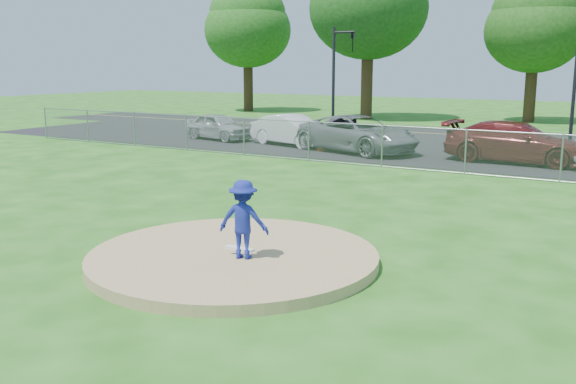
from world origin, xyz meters
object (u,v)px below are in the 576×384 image
object	(u,v)px
pitcher	(243,219)
parked_car_white	(293,130)
traffic_signal_left	(338,70)
parked_car_silver	(219,126)
tree_center	(536,18)
parked_car_gray	(357,134)
tree_far_left	(247,19)
traffic_cone	(321,143)
parked_car_darkred	(516,142)

from	to	relation	value
pitcher	parked_car_white	distance (m)	17.98
parked_car_white	pitcher	bearing A→B (deg)	-138.03
traffic_signal_left	parked_car_silver	xyz separation A→B (m)	(-3.41, -6.11, -2.71)
tree_center	traffic_signal_left	world-z (taller)	tree_center
tree_center	parked_car_gray	world-z (taller)	tree_center
tree_center	parked_car_silver	world-z (taller)	tree_center
pitcher	parked_car_silver	world-z (taller)	pitcher
tree_center	traffic_signal_left	xyz separation A→B (m)	(-7.76, -12.00, -3.11)
tree_far_left	traffic_signal_left	bearing A→B (deg)	-39.73
parked_car_gray	parked_car_white	bearing A→B (deg)	99.25
tree_far_left	tree_center	world-z (taller)	tree_far_left
parked_car_silver	traffic_signal_left	bearing A→B (deg)	-17.16
traffic_cone	parked_car_darkred	distance (m)	7.95
pitcher	parked_car_white	size ratio (longest dim) A/B	0.34
tree_center	parked_car_white	size ratio (longest dim) A/B	2.34
tree_far_left	parked_car_darkred	distance (m)	30.29
traffic_cone	parked_car_darkred	bearing A→B (deg)	4.85
traffic_signal_left	parked_car_silver	bearing A→B (deg)	-119.14
tree_far_left	parked_car_gray	size ratio (longest dim) A/B	1.95
pitcher	parked_car_white	xyz separation A→B (m)	(-8.28, 15.95, -0.21)
tree_far_left	pitcher	xyz separation A→B (m)	(22.37, -33.19, -6.15)
tree_far_left	traffic_cone	xyz separation A→B (m)	(16.02, -18.15, -6.74)
parked_car_white	traffic_cone	bearing A→B (deg)	-100.74
tree_center	parked_car_white	bearing A→B (deg)	-110.76
parked_car_gray	pitcher	bearing A→B (deg)	-144.85
traffic_signal_left	parked_car_darkred	distance (m)	12.77
parked_car_darkred	parked_car_silver	bearing A→B (deg)	90.67
parked_car_silver	parked_car_white	world-z (taller)	parked_car_white
parked_car_silver	parked_car_gray	distance (m)	7.75
traffic_cone	tree_far_left	bearing A→B (deg)	131.43
traffic_signal_left	parked_car_darkred	world-z (taller)	traffic_signal_left
tree_center	pitcher	world-z (taller)	tree_center
parked_car_gray	traffic_signal_left	bearing A→B (deg)	50.38
tree_far_left	parked_car_white	xyz separation A→B (m)	(14.09, -17.24, -6.36)
parked_car_white	tree_far_left	bearing A→B (deg)	53.79
parked_car_white	parked_car_silver	bearing A→B (deg)	102.88
traffic_cone	parked_car_gray	xyz separation A→B (m)	(1.53, 0.39, 0.45)
pitcher	parked_car_gray	xyz separation A→B (m)	(-4.82, 15.43, -0.14)
traffic_signal_left	tree_far_left	bearing A→B (deg)	140.27
traffic_cone	parked_car_silver	xyz separation A→B (m)	(-6.19, 1.04, 0.33)
tree_far_left	parked_car_silver	size ratio (longest dim) A/B	2.84
parked_car_silver	tree_center	bearing A→B (deg)	-19.68
pitcher	parked_car_silver	size ratio (longest dim) A/B	0.38
traffic_signal_left	parked_car_white	bearing A→B (deg)	-82.24
tree_far_left	traffic_signal_left	distance (m)	17.60
pitcher	parked_car_darkred	xyz separation A→B (m)	(1.56, 15.71, -0.14)
traffic_cone	parked_car_gray	bearing A→B (deg)	14.26
tree_far_left	pitcher	world-z (taller)	tree_far_left
tree_far_left	parked_car_white	distance (m)	23.15
tree_center	parked_car_white	xyz separation A→B (m)	(-6.91, -18.24, -5.77)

